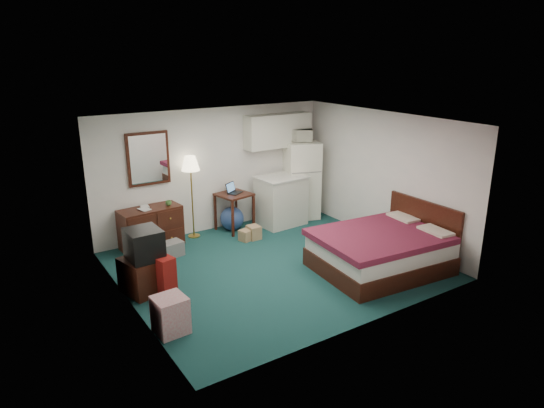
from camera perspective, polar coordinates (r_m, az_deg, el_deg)
floor at (r=8.49m, az=0.25°, el=-7.25°), size 5.00×4.50×0.01m
ceiling at (r=7.77m, az=0.27°, el=9.71°), size 5.00×4.50×0.01m
walls at (r=8.04m, az=0.26°, el=0.85°), size 5.01×4.51×2.50m
mirror at (r=9.32m, az=-14.36°, el=5.19°), size 0.80×0.06×1.00m
upper_cabinets at (r=10.36m, az=0.71°, el=8.63°), size 1.50×0.35×0.70m
headboard at (r=9.07m, az=17.35°, el=-2.67°), size 0.06×1.56×1.00m
dresser at (r=9.41m, az=-14.05°, el=-2.70°), size 1.18×0.62×0.77m
floor_lamp at (r=9.62m, az=-9.38°, el=0.79°), size 0.37×0.37×1.64m
desk at (r=10.02m, az=-4.45°, el=-0.91°), size 0.73×0.73×0.79m
exercise_ball at (r=10.07m, az=-4.73°, el=-1.71°), size 0.62×0.62×0.49m
kitchen_counter at (r=10.29m, az=1.06°, el=0.34°), size 0.98×0.77×1.02m
fridge at (r=10.71m, az=3.47°, el=2.86°), size 0.88×0.88×1.69m
bed at (r=8.41m, az=12.60°, el=-5.48°), size 2.20×1.79×0.66m
tv_stand at (r=7.78m, az=-14.92°, el=-8.07°), size 0.68×0.72×0.55m
suitcase at (r=7.61m, az=-12.67°, el=-8.21°), size 0.32×0.43×0.62m
retail_box at (r=6.67m, az=-11.87°, el=-12.63°), size 0.43×0.43×0.51m
file_bin at (r=9.01m, az=-11.71°, el=-5.18°), size 0.42×0.34×0.27m
cardboard_box_a at (r=9.55m, az=-3.04°, el=-3.67°), size 0.30×0.27×0.22m
cardboard_box_b at (r=9.61m, az=-2.16°, el=-3.34°), size 0.23×0.27×0.27m
laptop at (r=9.89m, az=-4.37°, el=1.86°), size 0.39×0.37×0.21m
crt_tv at (r=7.56m, az=-14.83°, el=-4.60°), size 0.52×0.56×0.47m
microwave at (r=10.53m, az=3.39°, el=8.25°), size 0.56×0.49×0.33m
book_a at (r=9.13m, az=-15.30°, el=-0.08°), size 0.17×0.06×0.23m
book_b at (r=9.32m, az=-15.25°, el=0.18°), size 0.15×0.04×0.21m
mug at (r=9.35m, az=-12.08°, el=0.18°), size 0.12×0.10×0.11m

